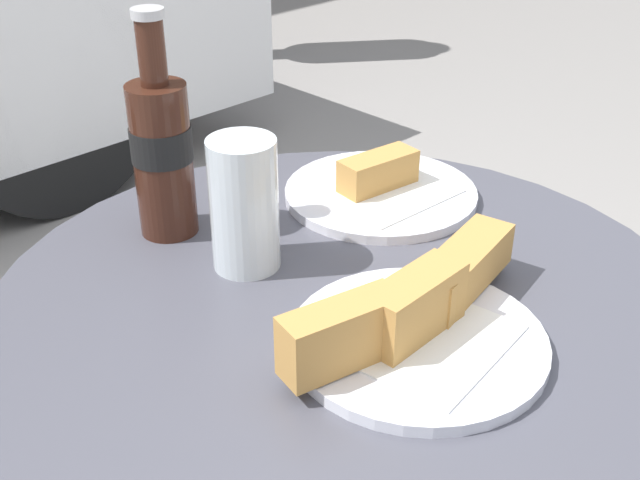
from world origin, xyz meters
The scene contains 5 objects.
bistro_table centered at (0.00, 0.00, 0.54)m, with size 0.74×0.74×0.70m.
cola_bottle_left centered at (-0.05, 0.24, 0.80)m, with size 0.07×0.07×0.26m.
drinking_glass centered at (-0.03, 0.12, 0.76)m, with size 0.07×0.07×0.15m.
lunch_plate_near centered at (0.19, 0.12, 0.71)m, with size 0.24×0.24×0.06m.
lunch_plate_far centered at (-0.01, -0.10, 0.72)m, with size 0.31×0.24×0.07m.
Camera 1 is at (-0.50, -0.47, 1.15)m, focal length 45.00 mm.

